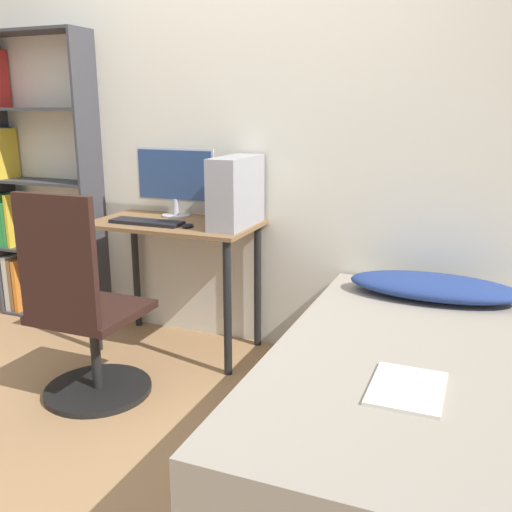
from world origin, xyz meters
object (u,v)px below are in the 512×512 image
at_px(keyboard, 147,222).
at_px(pc_tower, 236,192).
at_px(office_chair, 84,324).
at_px(bed, 410,412).
at_px(monitor, 175,178).
at_px(bookshelf, 30,194).

height_order(keyboard, pc_tower, pc_tower).
relative_size(office_chair, keyboard, 2.46).
relative_size(office_chair, bed, 0.54).
distance_m(office_chair, monitor, 1.08).
xyz_separation_m(bookshelf, bed, (2.66, -0.85, -0.61)).
distance_m(bookshelf, monitor, 1.12).
distance_m(bed, keyboard, 1.77).
height_order(bed, pc_tower, pc_tower).
xyz_separation_m(office_chair, monitor, (0.02, 0.89, 0.61)).
height_order(office_chair, monitor, monitor).
height_order(office_chair, pc_tower, pc_tower).
bearing_deg(pc_tower, bed, -34.22).
distance_m(bed, pc_tower, 1.49).
distance_m(monitor, keyboard, 0.35).
xyz_separation_m(bed, pc_tower, (-1.08, 0.73, 0.72)).
bearing_deg(bookshelf, office_chair, -38.53).
bearing_deg(pc_tower, keyboard, -164.88).
bearing_deg(office_chair, bookshelf, 141.47).
relative_size(bookshelf, keyboard, 4.38).
bearing_deg(bookshelf, monitor, 1.05).
distance_m(office_chair, pc_tower, 1.06).
height_order(bed, monitor, monitor).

